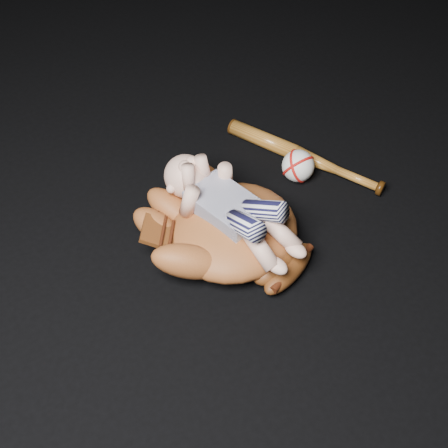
# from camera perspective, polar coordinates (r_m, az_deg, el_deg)

# --- Properties ---
(baseball_glove) EXTENTS (0.48, 0.51, 0.13)m
(baseball_glove) POSITION_cam_1_polar(r_m,az_deg,el_deg) (1.37, 0.92, -0.19)
(baseball_glove) COLOR brown
(baseball_glove) RESTS_ON ground
(newborn_baby) EXTENTS (0.23, 0.39, 0.15)m
(newborn_baby) POSITION_cam_1_polar(r_m,az_deg,el_deg) (1.33, 1.08, 1.46)
(newborn_baby) COLOR #E4AC93
(newborn_baby) RESTS_ON baseball_glove
(baseball_bat) EXTENTS (0.19, 0.43, 0.04)m
(baseball_bat) POSITION_cam_1_polar(r_m,az_deg,el_deg) (1.62, 7.38, 6.13)
(baseball_bat) COLOR #975A1D
(baseball_bat) RESTS_ON ground
(baseball) EXTENTS (0.10, 0.10, 0.08)m
(baseball) POSITION_cam_1_polar(r_m,az_deg,el_deg) (1.56, 6.80, 5.29)
(baseball) COLOR white
(baseball) RESTS_ON ground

